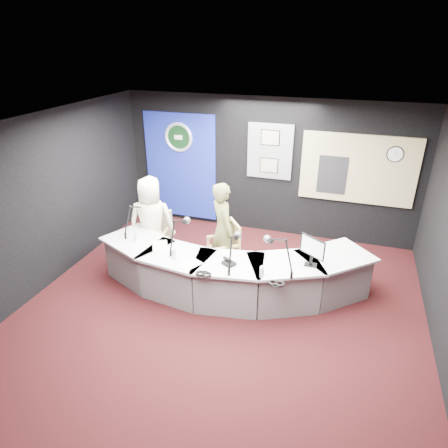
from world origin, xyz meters
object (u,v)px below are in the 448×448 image
(armchair_left, at_px, (153,242))
(person_woman, at_px, (223,230))
(person_man, at_px, (151,222))
(armchair_right, at_px, (223,247))
(broadcast_desk, at_px, (228,272))

(armchair_left, xyz_separation_m, person_woman, (1.33, 0.05, 0.42))
(person_man, bearing_deg, armchair_right, 164.79)
(armchair_right, relative_size, person_woman, 0.62)
(broadcast_desk, bearing_deg, armchair_left, 163.41)
(person_man, bearing_deg, armchair_left, 180.00)
(armchair_right, height_order, person_man, person_man)
(broadcast_desk, distance_m, person_woman, 0.75)
(armchair_left, xyz_separation_m, person_man, (0.00, 0.00, 0.40))
(broadcast_desk, relative_size, person_woman, 2.65)
(broadcast_desk, relative_size, armchair_left, 5.26)
(broadcast_desk, bearing_deg, armchair_right, 116.38)
(armchair_left, distance_m, person_man, 0.40)
(armchair_right, bearing_deg, armchair_left, -124.47)
(person_man, xyz_separation_m, person_woman, (1.33, 0.05, 0.02))
(broadcast_desk, distance_m, armchair_left, 1.65)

